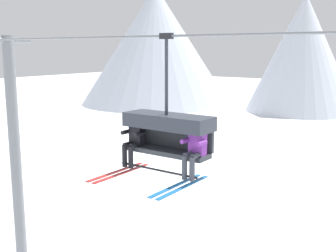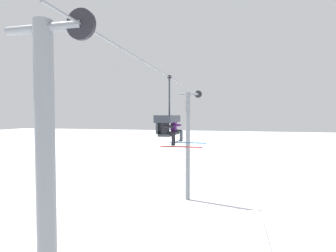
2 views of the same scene
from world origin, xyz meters
TOP-DOWN VIEW (x-y plane):
  - mountain_peak_west at (-33.67, 41.77)m, footprint 21.78×21.78m
  - mountain_peak_central at (-13.47, 45.99)m, footprint 13.96×13.96m
  - lift_tower_near at (-7.78, -0.02)m, footprint 0.36×1.88m
  - lift_cable at (0.16, -0.80)m, footprint 17.89×0.05m
  - chairlift_chair at (-1.16, -0.73)m, footprint 1.99×0.74m
  - skier_black at (-1.95, -0.95)m, footprint 0.46×1.70m
  - skier_purple at (-0.38, -0.95)m, footprint 0.46×1.70m

SIDE VIEW (x-z plane):
  - lift_tower_near at x=-7.78m, z-range 0.17..8.71m
  - skier_black at x=-1.95m, z-range 5.44..6.67m
  - skier_purple at x=-0.38m, z-range 5.44..6.67m
  - chairlift_chair at x=-1.16m, z-range 4.94..7.78m
  - mountain_peak_central at x=-13.47m, z-range 0.00..14.76m
  - lift_cable at x=0.16m, z-range 8.24..8.29m
  - mountain_peak_west at x=-33.67m, z-range 0.00..16.77m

